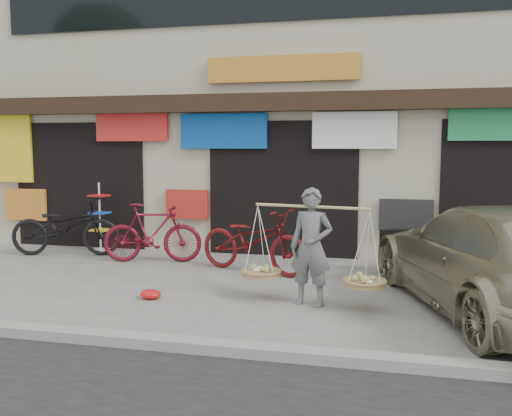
% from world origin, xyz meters
% --- Properties ---
extents(ground, '(70.00, 70.00, 0.00)m').
position_xyz_m(ground, '(0.00, 0.00, 0.00)').
color(ground, gray).
rests_on(ground, ground).
extents(kerb, '(70.00, 0.25, 0.12)m').
position_xyz_m(kerb, '(0.00, -2.00, 0.06)').
color(kerb, gray).
rests_on(kerb, ground).
extents(shophouse_block, '(14.00, 6.32, 7.00)m').
position_xyz_m(shophouse_block, '(-0.00, 6.42, 3.45)').
color(shophouse_block, '#B7AF94').
rests_on(shophouse_block, ground).
extents(street_vendor, '(2.04, 0.81, 1.64)m').
position_xyz_m(street_vendor, '(1.06, 0.07, 0.76)').
color(street_vendor, slate).
rests_on(street_vendor, ground).
extents(bike_0, '(2.31, 1.23, 1.15)m').
position_xyz_m(bike_0, '(-4.25, 2.50, 0.58)').
color(bike_0, black).
rests_on(bike_0, ground).
extents(bike_1, '(1.95, 0.93, 1.13)m').
position_xyz_m(bike_1, '(-2.28, 2.28, 0.56)').
color(bike_1, maroon).
rests_on(bike_1, ground).
extents(bike_2, '(2.28, 1.43, 1.13)m').
position_xyz_m(bike_2, '(-0.20, 1.88, 0.57)').
color(bike_2, maroon).
rests_on(bike_2, ground).
extents(suv, '(3.49, 5.42, 1.46)m').
position_xyz_m(suv, '(3.49, 0.27, 0.73)').
color(suv, '#A4A184').
rests_on(suv, ground).
extents(display_rack, '(0.40, 0.40, 1.45)m').
position_xyz_m(display_rack, '(-3.79, 3.05, 0.58)').
color(display_rack, silver).
rests_on(display_rack, ground).
extents(red_bag, '(0.31, 0.25, 0.14)m').
position_xyz_m(red_bag, '(-1.24, -0.17, 0.07)').
color(red_bag, red).
rests_on(red_bag, ground).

